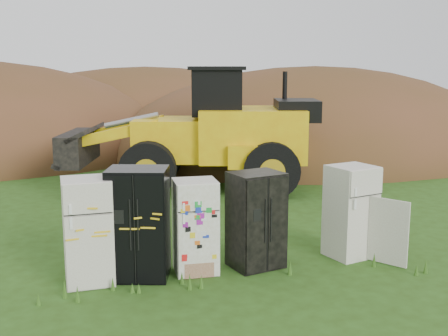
% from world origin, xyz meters
% --- Properties ---
extents(ground, '(120.00, 120.00, 0.00)m').
position_xyz_m(ground, '(0.00, 0.00, 0.00)').
color(ground, '#274612').
rests_on(ground, ground).
extents(fridge_leftmost, '(0.80, 0.77, 1.74)m').
position_xyz_m(fridge_leftmost, '(-2.39, -0.04, 0.87)').
color(fridge_leftmost, silver).
rests_on(fridge_leftmost, ground).
extents(fridge_black_side, '(1.14, 1.00, 1.86)m').
position_xyz_m(fridge_black_side, '(-1.57, -0.02, 0.93)').
color(fridge_black_side, black).
rests_on(fridge_black_side, ground).
extents(fridge_sticker, '(0.74, 0.69, 1.61)m').
position_xyz_m(fridge_sticker, '(-0.61, -0.01, 0.80)').
color(fridge_sticker, white).
rests_on(fridge_sticker, ground).
extents(fridge_dark_mid, '(1.01, 0.90, 1.69)m').
position_xyz_m(fridge_dark_mid, '(0.47, -0.04, 0.85)').
color(fridge_dark_mid, black).
rests_on(fridge_dark_mid, ground).
extents(fridge_open_door, '(0.93, 0.89, 1.71)m').
position_xyz_m(fridge_open_door, '(2.33, 0.04, 0.85)').
color(fridge_open_door, silver).
rests_on(fridge_open_door, ground).
extents(wheel_loader, '(7.70, 4.65, 3.48)m').
position_xyz_m(wheel_loader, '(0.51, 6.53, 1.74)').
color(wheel_loader, yellow).
rests_on(wheel_loader, ground).
extents(dirt_mound_right, '(16.34, 11.98, 6.95)m').
position_xyz_m(dirt_mound_right, '(6.68, 11.72, 0.00)').
color(dirt_mound_right, '#4A3518').
rests_on(dirt_mound_right, ground).
extents(dirt_mound_back, '(17.19, 11.46, 6.89)m').
position_xyz_m(dirt_mound_back, '(0.77, 18.34, 0.00)').
color(dirt_mound_back, '#4A3518').
rests_on(dirt_mound_back, ground).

